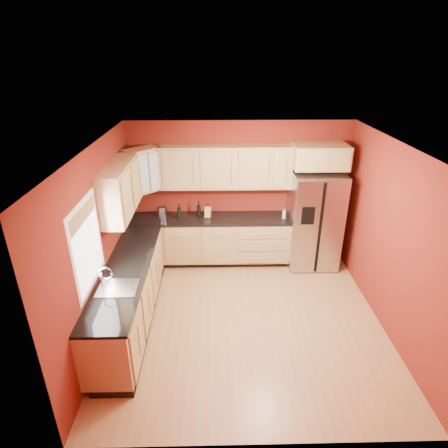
{
  "coord_description": "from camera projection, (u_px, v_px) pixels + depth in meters",
  "views": [
    {
      "loc": [
        -0.42,
        -4.52,
        3.68
      ],
      "look_at": [
        -0.3,
        0.9,
        1.16
      ],
      "focal_mm": 30.0,
      "sensor_mm": 36.0,
      "label": 1
    }
  ],
  "objects": [
    {
      "name": "base_cabinets_back",
      "position": [
        210.0,
        241.0,
        7.0
      ],
      "size": [
        2.9,
        0.6,
        0.88
      ],
      "primitive_type": "cube",
      "color": "#A87F52",
      "rests_on": "floor"
    },
    {
      "name": "wall_left",
      "position": [
        100.0,
        244.0,
        5.07
      ],
      "size": [
        0.04,
        4.0,
        2.6
      ],
      "primitive_type": "cube",
      "color": "maroon",
      "rests_on": "floor"
    },
    {
      "name": "base_cabinets_left",
      "position": [
        129.0,
        296.0,
        5.44
      ],
      "size": [
        0.6,
        2.8,
        0.88
      ],
      "primitive_type": "cube",
      "color": "#A87F52",
      "rests_on": "floor"
    },
    {
      "name": "wall_right",
      "position": [
        392.0,
        241.0,
        5.15
      ],
      "size": [
        0.04,
        4.0,
        2.6
      ],
      "primitive_type": "cube",
      "color": "maroon",
      "rests_on": "floor"
    },
    {
      "name": "ceiling",
      "position": [
        250.0,
        148.0,
        4.56
      ],
      "size": [
        4.0,
        4.0,
        0.0
      ],
      "primitive_type": "plane",
      "color": "white",
      "rests_on": "wall_back"
    },
    {
      "name": "wall_front",
      "position": [
        265.0,
        348.0,
        3.3
      ],
      "size": [
        4.0,
        0.04,
        2.6
      ],
      "primitive_type": "cube",
      "color": "maroon",
      "rests_on": "floor"
    },
    {
      "name": "wine_bottle_b",
      "position": [
        199.0,
        209.0,
        6.76
      ],
      "size": [
        0.08,
        0.08,
        0.31
      ],
      "primitive_type": null,
      "rotation": [
        0.0,
        0.0,
        0.14
      ],
      "color": "black",
      "rests_on": "countertop_back"
    },
    {
      "name": "upper_cabinets_left",
      "position": [
        120.0,
        189.0,
        5.51
      ],
      "size": [
        0.33,
        1.35,
        0.75
      ],
      "primitive_type": "cube",
      "color": "#A87F52",
      "rests_on": "wall_left"
    },
    {
      "name": "canister_right",
      "position": [
        163.0,
        212.0,
        6.77
      ],
      "size": [
        0.16,
        0.16,
        0.2
      ],
      "primitive_type": "cylinder",
      "rotation": [
        0.0,
        0.0,
        -0.41
      ],
      "color": "#AAAAAF",
      "rests_on": "countertop_back"
    },
    {
      "name": "soap_dispenser",
      "position": [
        284.0,
        214.0,
        6.73
      ],
      "size": [
        0.07,
        0.07,
        0.18
      ],
      "primitive_type": "cylinder",
      "rotation": [
        0.0,
        0.0,
        -0.15
      ],
      "color": "silver",
      "rests_on": "countertop_back"
    },
    {
      "name": "wine_bottle_a",
      "position": [
        179.0,
        212.0,
        6.66
      ],
      "size": [
        0.08,
        0.08,
        0.31
      ],
      "primitive_type": null,
      "rotation": [
        0.0,
        0.0,
        -0.16
      ],
      "color": "black",
      "rests_on": "countertop_back"
    },
    {
      "name": "wall_back",
      "position": [
        239.0,
        192.0,
        6.92
      ],
      "size": [
        4.0,
        0.04,
        2.6
      ],
      "primitive_type": "cube",
      "color": "maroon",
      "rests_on": "floor"
    },
    {
      "name": "floor",
      "position": [
        245.0,
        318.0,
        5.66
      ],
      "size": [
        4.0,
        4.0,
        0.0
      ],
      "primitive_type": "plane",
      "color": "#B17344",
      "rests_on": "ground"
    },
    {
      "name": "knife_block",
      "position": [
        208.0,
        212.0,
        6.78
      ],
      "size": [
        0.12,
        0.11,
        0.21
      ],
      "primitive_type": "cube",
      "rotation": [
        0.0,
        0.0,
        -0.19
      ],
      "color": "tan",
      "rests_on": "countertop_back"
    },
    {
      "name": "countertop_left",
      "position": [
        127.0,
        269.0,
        5.25
      ],
      "size": [
        0.62,
        2.8,
        0.04
      ],
      "primitive_type": "cube",
      "color": "black",
      "rests_on": "base_cabinets_left"
    },
    {
      "name": "over_fridge_cabinet",
      "position": [
        320.0,
        156.0,
        6.36
      ],
      "size": [
        0.92,
        0.6,
        0.4
      ],
      "primitive_type": "cube",
      "color": "#A87F52",
      "rests_on": "wall_back"
    },
    {
      "name": "canister_left",
      "position": [
        161.0,
        212.0,
        6.77
      ],
      "size": [
        0.16,
        0.16,
        0.2
      ],
      "primitive_type": "cylinder",
      "rotation": [
        0.0,
        0.0,
        -0.38
      ],
      "color": "#AAAAAF",
      "rests_on": "countertop_back"
    },
    {
      "name": "window",
      "position": [
        88.0,
        245.0,
        4.51
      ],
      "size": [
        0.03,
        0.9,
        1.0
      ],
      "primitive_type": "cube",
      "color": "white",
      "rests_on": "wall_left"
    },
    {
      "name": "countertop_back",
      "position": [
        209.0,
        219.0,
        6.8
      ],
      "size": [
        2.9,
        0.62,
        0.04
      ],
      "primitive_type": "cube",
      "color": "black",
      "rests_on": "base_cabinets_back"
    },
    {
      "name": "sink_faucet",
      "position": [
        117.0,
        278.0,
        4.72
      ],
      "size": [
        0.5,
        0.42,
        0.3
      ],
      "primitive_type": null,
      "color": "silver",
      "rests_on": "countertop_left"
    },
    {
      "name": "refrigerator",
      "position": [
        314.0,
        220.0,
        6.78
      ],
      "size": [
        0.9,
        0.75,
        1.78
      ],
      "primitive_type": "cube",
      "color": "#AAAAAF",
      "rests_on": "floor"
    },
    {
      "name": "upper_cabinets_back",
      "position": [
        226.0,
        167.0,
        6.55
      ],
      "size": [
        2.3,
        0.33,
        0.75
      ],
      "primitive_type": "cube",
      "color": "#A87F52",
      "rests_on": "wall_back"
    },
    {
      "name": "corner_upper_cabinet",
      "position": [
        143.0,
        170.0,
        6.37
      ],
      "size": [
        0.67,
        0.67,
        0.75
      ],
      "primitive_type": "cube",
      "rotation": [
        0.0,
        0.0,
        0.79
      ],
      "color": "#A87F52",
      "rests_on": "wall_back"
    }
  ]
}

